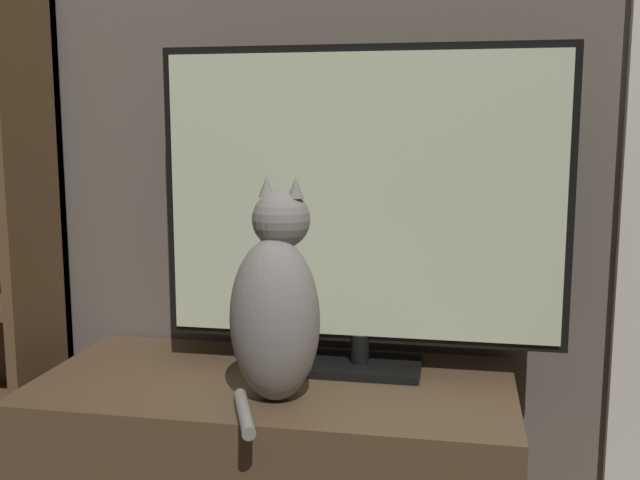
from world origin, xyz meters
name	(u,v)px	position (x,y,z in m)	size (l,w,h in m)	color
wall_back	(302,32)	(0.00, 1.22, 1.30)	(4.80, 0.05, 2.60)	#60564C
tv_stand	(275,472)	(0.00, 0.90, 0.23)	(1.12, 0.55, 0.46)	brown
tv	(361,205)	(0.19, 1.01, 0.87)	(0.97, 0.18, 0.78)	black
cat	(276,307)	(0.04, 0.79, 0.67)	(0.23, 0.34, 0.49)	gray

